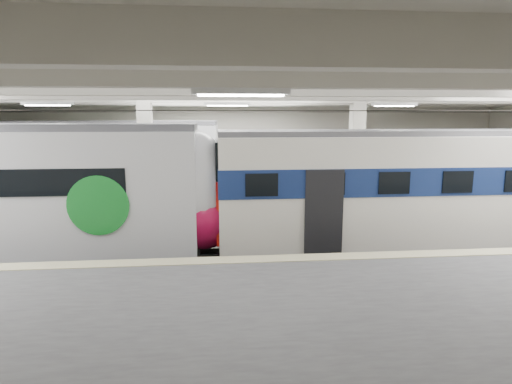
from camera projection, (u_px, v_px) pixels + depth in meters
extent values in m
cube|color=black|center=(231.00, 261.00, 13.75)|extent=(36.00, 24.00, 0.10)
cube|color=silver|center=(229.00, 82.00, 12.75)|extent=(36.00, 24.00, 0.20)
cube|color=beige|center=(224.00, 149.00, 23.05)|extent=(30.00, 0.10, 5.50)
cube|color=beige|center=(271.00, 343.00, 3.45)|extent=(30.00, 0.10, 5.50)
cube|color=#4D4D4F|center=(244.00, 355.00, 7.28)|extent=(30.00, 7.00, 1.10)
cube|color=beige|center=(235.00, 260.00, 10.36)|extent=(30.00, 0.50, 0.02)
cube|color=beige|center=(147.00, 164.00, 15.92)|extent=(0.50, 0.50, 5.50)
cube|color=beige|center=(356.00, 162.00, 16.65)|extent=(0.50, 0.50, 5.50)
cube|color=beige|center=(229.00, 92.00, 12.81)|extent=(30.00, 18.00, 0.50)
cube|color=#59544C|center=(231.00, 257.00, 13.73)|extent=(30.00, 1.52, 0.16)
cube|color=#59544C|center=(227.00, 217.00, 19.12)|extent=(30.00, 1.52, 0.16)
cylinder|color=black|center=(229.00, 111.00, 12.90)|extent=(30.00, 0.03, 0.03)
cylinder|color=black|center=(225.00, 112.00, 18.29)|extent=(30.00, 0.03, 0.03)
cube|color=white|center=(232.00, 101.00, 10.91)|extent=(26.00, 8.40, 0.12)
ellipsoid|color=silver|center=(198.00, 189.00, 13.24)|extent=(2.13, 2.64, 3.54)
ellipsoid|color=#B10E3D|center=(202.00, 214.00, 13.39)|extent=(2.26, 2.69, 2.17)
cylinder|color=#198A2B|center=(98.00, 206.00, 11.68)|extent=(1.67, 0.06, 1.67)
cube|color=black|center=(0.00, 255.00, 13.03)|extent=(12.06, 1.88, 0.70)
cube|color=white|center=(405.00, 188.00, 13.87)|extent=(12.07, 2.65, 3.44)
cube|color=navy|center=(406.00, 176.00, 13.79)|extent=(12.11, 2.71, 0.84)
cube|color=red|center=(217.00, 207.00, 13.40)|extent=(0.08, 2.25, 1.89)
cube|color=black|center=(217.00, 161.00, 13.14)|extent=(0.08, 2.12, 1.24)
cube|color=#4C4C51|center=(408.00, 133.00, 13.55)|extent=(12.07, 2.06, 0.16)
cube|color=black|center=(401.00, 244.00, 14.20)|extent=(12.07, 1.85, 0.70)
cube|color=silver|center=(58.00, 169.00, 18.07)|extent=(13.54, 3.20, 3.65)
cube|color=#198A2B|center=(57.00, 157.00, 17.98)|extent=(13.58, 3.25, 0.77)
cube|color=#4C4C51|center=(54.00, 123.00, 17.72)|extent=(13.52, 2.72, 0.16)
cube|color=black|center=(62.00, 215.00, 18.43)|extent=(13.53, 2.91, 0.60)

